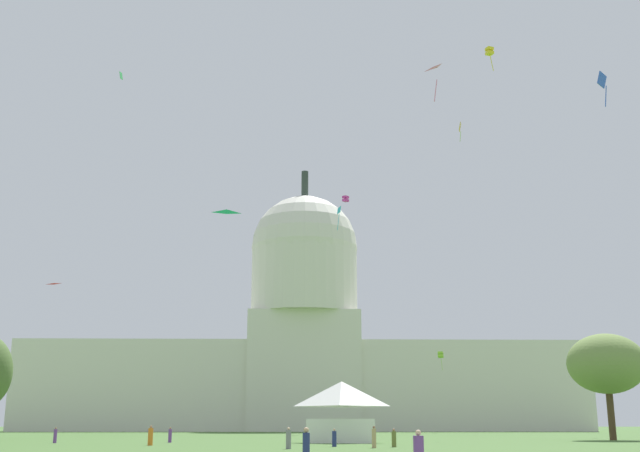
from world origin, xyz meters
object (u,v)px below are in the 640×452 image
at_px(person_orange_near_tree_west, 150,436).
at_px(person_grey_front_center, 289,439).
at_px(kite_yellow_high, 490,51).
at_px(kite_red_low, 57,286).
at_px(person_purple_back_right, 55,436).
at_px(person_tan_mid_center, 374,438).
at_px(person_purple_mid_right, 419,452).
at_px(kite_pink_mid, 438,73).
at_px(kite_cyan_mid, 339,212).
at_px(kite_white_low, 591,362).
at_px(kite_blue_mid, 602,82).
at_px(event_tent, 342,411).
at_px(person_olive_lawn_far_left, 394,439).
at_px(person_purple_edge_west, 170,435).
at_px(kite_lime_low, 441,355).
at_px(kite_magenta_high, 346,199).
at_px(tree_east_far, 606,364).
at_px(kite_gold_high, 460,128).
at_px(kite_turquoise_low, 227,214).
at_px(person_navy_front_right, 334,438).
at_px(capitol_building, 304,344).

bearing_deg(person_orange_near_tree_west, person_grey_front_center, -0.18).
height_order(kite_yellow_high, kite_red_low, kite_yellow_high).
bearing_deg(person_purple_back_right, person_tan_mid_center, 166.05).
distance_m(person_purple_mid_right, kite_pink_mid, 38.62).
height_order(kite_cyan_mid, kite_white_low, kite_cyan_mid).
bearing_deg(kite_blue_mid, person_purple_back_right, 157.16).
xyz_separation_m(event_tent, kite_blue_mid, (19.61, -26.82, 25.23)).
relative_size(person_olive_lawn_far_left, person_purple_edge_west, 0.97).
height_order(person_olive_lawn_far_left, person_purple_mid_right, person_purple_mid_right).
bearing_deg(kite_pink_mid, kite_white_low, -67.45).
bearing_deg(kite_yellow_high, person_olive_lawn_far_left, 0.11).
relative_size(person_olive_lawn_far_left, kite_lime_low, 0.39).
relative_size(kite_lime_low, kite_magenta_high, 2.57).
distance_m(tree_east_far, person_orange_near_tree_west, 55.41).
bearing_deg(kite_pink_mid, kite_blue_mid, -139.72).
height_order(person_olive_lawn_far_left, kite_red_low, kite_red_low).
bearing_deg(person_grey_front_center, kite_yellow_high, 153.18).
bearing_deg(tree_east_far, kite_magenta_high, 113.47).
height_order(kite_lime_low, kite_gold_high, kite_gold_high).
height_order(person_olive_lawn_far_left, kite_turquoise_low, kite_turquoise_low).
xyz_separation_m(person_purple_edge_west, kite_lime_low, (43.92, 82.55, 15.47)).
bearing_deg(event_tent, person_grey_front_center, -99.19).
relative_size(event_tent, kite_white_low, 5.13).
relative_size(person_purple_edge_west, kite_blue_mid, 0.54).
xyz_separation_m(kite_lime_low, kite_yellow_high, (-11.17, -95.15, 22.64)).
height_order(person_purple_mid_right, kite_cyan_mid, kite_cyan_mid).
bearing_deg(person_grey_front_center, person_olive_lawn_far_left, 158.50).
distance_m(person_navy_front_right, person_orange_near_tree_west, 17.12).
xyz_separation_m(kite_blue_mid, kite_red_low, (-45.05, 10.16, -15.02)).
bearing_deg(kite_gold_high, person_purple_edge_west, 8.44).
xyz_separation_m(person_purple_back_right, kite_cyan_mid, (30.78, 30.08, 32.21)).
height_order(kite_lime_low, kite_yellow_high, kite_yellow_high).
relative_size(tree_east_far, kite_turquoise_low, 7.32).
relative_size(person_purple_mid_right, kite_white_low, 1.11).
xyz_separation_m(person_tan_mid_center, kite_pink_mid, (5.26, -6.26, 29.63)).
relative_size(capitol_building, event_tent, 17.40).
bearing_deg(person_grey_front_center, person_navy_front_right, -172.85).
bearing_deg(kite_turquoise_low, kite_red_low, 141.43).
xyz_separation_m(person_orange_near_tree_west, kite_cyan_mid, (19.40, 39.23, 32.14)).
distance_m(person_grey_front_center, kite_gold_high, 72.05).
bearing_deg(person_grey_front_center, kite_gold_high, -167.06).
relative_size(capitol_building, person_purple_edge_west, 87.55).
bearing_deg(kite_blue_mid, kite_lime_low, 91.92).
relative_size(kite_cyan_mid, kite_lime_low, 0.94).
relative_size(kite_blue_mid, kite_red_low, 2.08).
bearing_deg(event_tent, tree_east_far, 23.73).
bearing_deg(person_purple_back_right, person_navy_front_right, 169.13).
xyz_separation_m(event_tent, kite_pink_mid, (6.94, -23.94, 27.20)).
height_order(kite_red_low, kite_turquoise_low, kite_turquoise_low).
distance_m(kite_pink_mid, kite_turquoise_low, 21.53).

